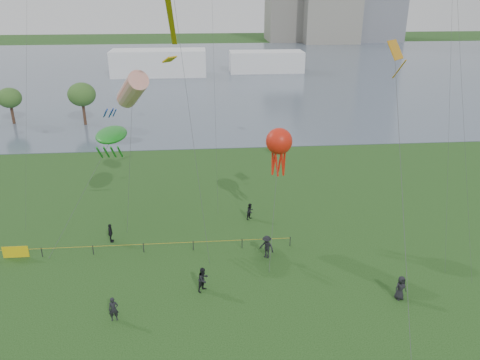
{
  "coord_description": "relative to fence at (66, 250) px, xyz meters",
  "views": [
    {
      "loc": [
        -2.45,
        -18.72,
        20.06
      ],
      "look_at": [
        0.0,
        10.0,
        8.0
      ],
      "focal_mm": 35.0,
      "sensor_mm": 36.0,
      "label": 1
    }
  ],
  "objects": [
    {
      "name": "kite_windsock",
      "position": [
        5.51,
        5.66,
        11.51
      ],
      "size": [
        4.19,
        5.01,
        13.94
      ],
      "rotation": [
        0.0,
        0.0,
        0.13
      ],
      "color": "#3F3F42"
    },
    {
      "name": "kite_creature",
      "position": [
        3.56,
        5.07,
        7.88
      ],
      "size": [
        6.16,
        7.72,
        8.91
      ],
      "rotation": [
        0.0,
        0.0,
        0.25
      ],
      "color": "#3F3F42"
    },
    {
      "name": "spectator_c",
      "position": [
        3.21,
        1.94,
        0.28
      ],
      "size": [
        0.5,
        1.01,
        1.66
      ],
      "primitive_type": "imported",
      "rotation": [
        0.0,
        0.0,
        1.67
      ],
      "color": "black",
      "rests_on": "ground_plane"
    },
    {
      "name": "pavilion_left",
      "position": [
        1.56,
        80.45,
        2.45
      ],
      "size": [
        22.0,
        8.0,
        6.0
      ],
      "primitive_type": "cube",
      "color": "white",
      "rests_on": "ground_plane"
    },
    {
      "name": "spectator_d",
      "position": [
        24.35,
        -7.63,
        0.33
      ],
      "size": [
        0.98,
        0.76,
        1.77
      ],
      "primitive_type": "imported",
      "rotation": [
        0.0,
        0.0,
        0.25
      ],
      "color": "black",
      "rests_on": "ground_plane"
    },
    {
      "name": "kite_octopus",
      "position": [
        17.42,
        2.93,
        7.57
      ],
      "size": [
        2.7,
        7.76,
        9.3
      ],
      "rotation": [
        0.0,
        0.0,
        0.16
      ],
      "color": "#3F3F42"
    },
    {
      "name": "pavilion_right",
      "position": [
        27.56,
        83.45,
        1.95
      ],
      "size": [
        18.0,
        7.0,
        5.0
      ],
      "primitive_type": "cube",
      "color": "white",
      "rests_on": "ground_plane"
    },
    {
      "name": "kite_delta",
      "position": [
        22.68,
        -6.32,
        14.8
      ],
      "size": [
        2.89,
        14.06,
        17.03
      ],
      "rotation": [
        0.0,
        0.0,
        -0.26
      ],
      "color": "#3F3F42"
    },
    {
      "name": "spectator_f",
      "position": [
        5.1,
        -8.23,
        0.29
      ],
      "size": [
        0.68,
        0.51,
        1.69
      ],
      "primitive_type": "imported",
      "rotation": [
        0.0,
        0.0,
        0.19
      ],
      "color": "black",
      "rests_on": "ground_plane"
    },
    {
      "name": "lake",
      "position": [
        13.56,
        85.45,
        -0.53
      ],
      "size": [
        400.0,
        120.0,
        0.08
      ],
      "primitive_type": "cube",
      "color": "slate",
      "rests_on": "ground_plane"
    },
    {
      "name": "spectator_b",
      "position": [
        15.93,
        -1.6,
        0.41
      ],
      "size": [
        1.42,
        1.33,
        1.92
      ],
      "primitive_type": "imported",
      "rotation": [
        0.0,
        0.0,
        -0.67
      ],
      "color": "black",
      "rests_on": "ground_plane"
    },
    {
      "name": "spectator_g",
      "position": [
        15.34,
        5.1,
        0.23
      ],
      "size": [
        0.95,
        0.96,
        1.56
      ],
      "primitive_type": "imported",
      "rotation": [
        0.0,
        0.0,
        0.82
      ],
      "color": "black",
      "rests_on": "ground_plane"
    },
    {
      "name": "building_low",
      "position": [
        45.56,
        153.45,
        13.45
      ],
      "size": [
        16.0,
        18.0,
        28.0
      ],
      "primitive_type": "cube",
      "color": "slate",
      "rests_on": "ground_plane"
    },
    {
      "name": "spectator_a",
      "position": [
        10.89,
        -5.54,
        0.37
      ],
      "size": [
        1.12,
        1.13,
        1.85
      ],
      "primitive_type": "imported",
      "rotation": [
        0.0,
        0.0,
        0.82
      ],
      "color": "black",
      "rests_on": "ground_plane"
    },
    {
      "name": "fence",
      "position": [
        0.0,
        0.0,
        0.0
      ],
      "size": [
        24.07,
        0.07,
        1.05
      ],
      "color": "black",
      "rests_on": "ground_plane"
    }
  ]
}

